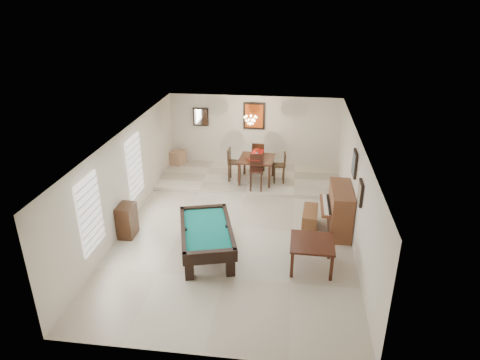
% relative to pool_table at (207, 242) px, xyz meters
% --- Properties ---
extents(ground_plane, '(6.00, 9.00, 0.02)m').
position_rel_pool_table_xyz_m(ground_plane, '(0.55, 1.39, -0.38)').
color(ground_plane, beige).
extents(wall_back, '(6.00, 0.04, 2.60)m').
position_rel_pool_table_xyz_m(wall_back, '(0.55, 5.89, 0.93)').
color(wall_back, silver).
rests_on(wall_back, ground_plane).
extents(wall_front, '(6.00, 0.04, 2.60)m').
position_rel_pool_table_xyz_m(wall_front, '(0.55, -3.11, 0.93)').
color(wall_front, silver).
rests_on(wall_front, ground_plane).
extents(wall_left, '(0.04, 9.00, 2.60)m').
position_rel_pool_table_xyz_m(wall_left, '(-2.45, 1.39, 0.93)').
color(wall_left, silver).
rests_on(wall_left, ground_plane).
extents(wall_right, '(0.04, 9.00, 2.60)m').
position_rel_pool_table_xyz_m(wall_right, '(3.55, 1.39, 0.93)').
color(wall_right, silver).
rests_on(wall_right, ground_plane).
extents(ceiling, '(6.00, 9.00, 0.04)m').
position_rel_pool_table_xyz_m(ceiling, '(0.55, 1.39, 2.23)').
color(ceiling, white).
rests_on(ceiling, wall_back).
extents(dining_step, '(6.00, 2.50, 0.12)m').
position_rel_pool_table_xyz_m(dining_step, '(0.55, 4.64, -0.31)').
color(dining_step, beige).
rests_on(dining_step, ground_plane).
extents(window_left_front, '(0.06, 1.00, 1.70)m').
position_rel_pool_table_xyz_m(window_left_front, '(-2.42, -0.81, 1.03)').
color(window_left_front, white).
rests_on(window_left_front, wall_left).
extents(window_left_rear, '(0.06, 1.00, 1.70)m').
position_rel_pool_table_xyz_m(window_left_rear, '(-2.42, 1.99, 1.03)').
color(window_left_rear, white).
rests_on(window_left_rear, wall_left).
extents(pool_table, '(1.75, 2.45, 0.73)m').
position_rel_pool_table_xyz_m(pool_table, '(0.00, 0.00, 0.00)').
color(pool_table, black).
rests_on(pool_table, ground_plane).
extents(square_table, '(1.01, 1.01, 0.68)m').
position_rel_pool_table_xyz_m(square_table, '(2.49, -0.20, -0.02)').
color(square_table, black).
rests_on(square_table, ground_plane).
extents(upright_piano, '(0.83, 1.48, 1.23)m').
position_rel_pool_table_xyz_m(upright_piano, '(3.12, 1.59, 0.25)').
color(upright_piano, brown).
rests_on(upright_piano, ground_plane).
extents(piano_bench, '(0.46, 1.01, 0.54)m').
position_rel_pool_table_xyz_m(piano_bench, '(2.50, 1.61, -0.10)').
color(piano_bench, brown).
rests_on(piano_bench, ground_plane).
extents(apothecary_chest, '(0.39, 0.58, 0.88)m').
position_rel_pool_table_xyz_m(apothecary_chest, '(-2.23, 0.63, 0.07)').
color(apothecary_chest, black).
rests_on(apothecary_chest, ground_plane).
extents(dining_table, '(1.17, 1.17, 0.92)m').
position_rel_pool_table_xyz_m(dining_table, '(0.80, 4.33, 0.21)').
color(dining_table, black).
rests_on(dining_table, dining_step).
extents(flower_vase, '(0.15, 0.15, 0.21)m').
position_rel_pool_table_xyz_m(flower_vase, '(0.80, 4.33, 0.78)').
color(flower_vase, '#A8250E').
rests_on(flower_vase, dining_table).
extents(dining_chair_south, '(0.45, 0.45, 1.12)m').
position_rel_pool_table_xyz_m(dining_chair_south, '(0.85, 3.64, 0.31)').
color(dining_chair_south, black).
rests_on(dining_chair_south, dining_step).
extents(dining_chair_north, '(0.44, 0.44, 1.11)m').
position_rel_pool_table_xyz_m(dining_chair_north, '(0.81, 5.04, 0.31)').
color(dining_chair_north, black).
rests_on(dining_chair_north, dining_step).
extents(dining_chair_west, '(0.42, 0.42, 1.09)m').
position_rel_pool_table_xyz_m(dining_chair_west, '(0.08, 4.29, 0.30)').
color(dining_chair_west, black).
rests_on(dining_chair_west, dining_step).
extents(dining_chair_east, '(0.40, 0.40, 1.01)m').
position_rel_pool_table_xyz_m(dining_chair_east, '(1.54, 4.33, 0.26)').
color(dining_chair_east, black).
rests_on(dining_chair_east, dining_step).
extents(corner_bench, '(0.54, 0.61, 0.47)m').
position_rel_pool_table_xyz_m(corner_bench, '(-2.17, 5.49, -0.01)').
color(corner_bench, tan).
rests_on(corner_bench, dining_step).
extents(chandelier, '(0.44, 0.44, 0.60)m').
position_rel_pool_table_xyz_m(chandelier, '(0.55, 4.59, 1.83)').
color(chandelier, '#FFE5B2').
rests_on(chandelier, ceiling).
extents(back_painting, '(0.75, 0.06, 0.95)m').
position_rel_pool_table_xyz_m(back_painting, '(0.55, 5.85, 1.53)').
color(back_painting, '#D84C14').
rests_on(back_painting, wall_back).
extents(back_mirror, '(0.55, 0.06, 0.65)m').
position_rel_pool_table_xyz_m(back_mirror, '(-1.35, 5.85, 1.43)').
color(back_mirror, white).
rests_on(back_mirror, wall_back).
extents(right_picture_upper, '(0.06, 0.55, 0.65)m').
position_rel_pool_table_xyz_m(right_picture_upper, '(3.51, 1.69, 1.53)').
color(right_picture_upper, slate).
rests_on(right_picture_upper, wall_right).
extents(right_picture_lower, '(0.06, 0.45, 0.55)m').
position_rel_pool_table_xyz_m(right_picture_lower, '(3.51, 0.39, 1.33)').
color(right_picture_lower, gray).
rests_on(right_picture_lower, wall_right).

